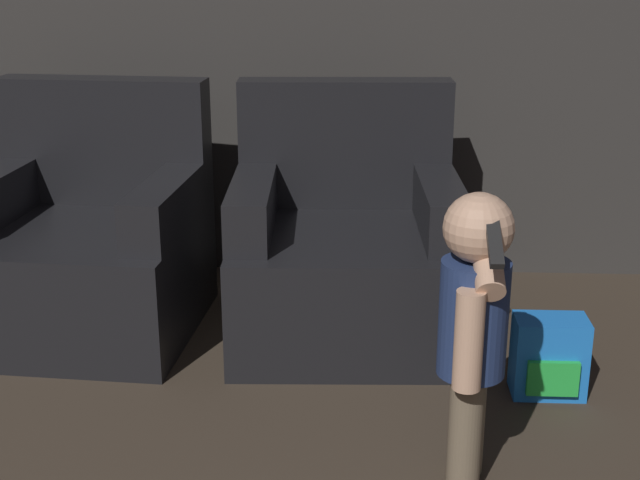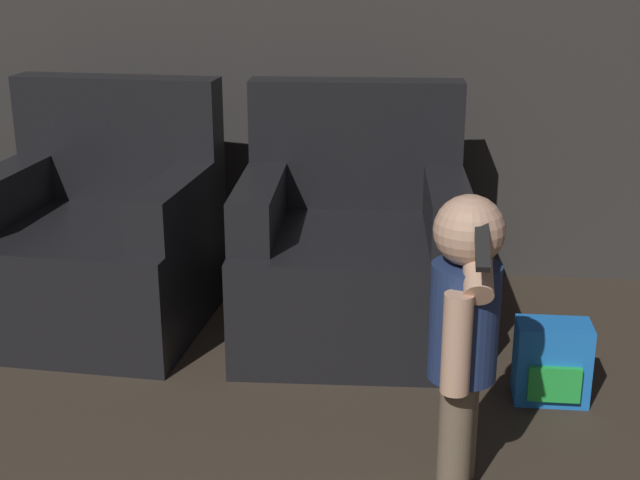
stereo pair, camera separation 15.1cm
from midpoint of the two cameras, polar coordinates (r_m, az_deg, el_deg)
name	(u,v)px [view 1 (the left image)]	position (r m, az deg, el deg)	size (l,w,h in m)	color
armchair_left	(87,248)	(3.80, -15.80, -0.52)	(0.96, 0.95, 0.99)	black
armchair_right	(345,252)	(3.61, 0.44, -0.80)	(0.93, 0.92, 0.99)	black
person_toddler	(474,319)	(2.53, 8.12, -5.06)	(0.20, 0.35, 0.89)	brown
toy_backpack	(549,357)	(3.24, 13.16, -7.33)	(0.25, 0.18, 0.29)	blue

